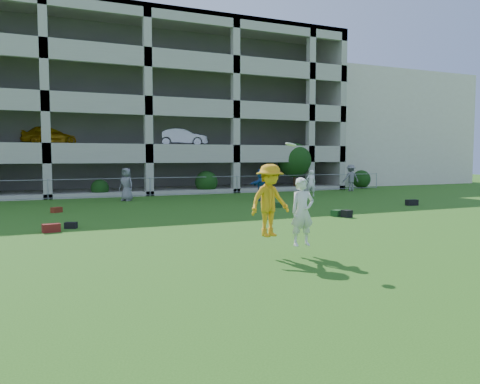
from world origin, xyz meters
name	(u,v)px	position (x,y,z in m)	size (l,w,h in m)	color
ground	(314,252)	(0.00, 0.00, 0.00)	(100.00, 100.00, 0.00)	#235114
stucco_building	(357,132)	(23.00, 28.00, 5.00)	(16.00, 14.00, 10.00)	beige
bystander_c	(126,184)	(-1.94, 16.38, 0.93)	(0.91, 0.59, 1.86)	slate
bystander_d	(261,184)	(5.14, 13.52, 0.92)	(1.70, 0.54, 1.83)	#1F4D90
bystander_e	(311,183)	(9.25, 14.76, 0.84)	(0.61, 0.40, 1.67)	white
bystander_f	(351,178)	(14.34, 17.43, 0.96)	(1.24, 0.71, 1.93)	slate
bag_red_a	(51,228)	(-6.23, 6.27, 0.14)	(0.55, 0.30, 0.28)	#571B0F
bag_black_b	(71,225)	(-5.58, 6.86, 0.11)	(0.40, 0.25, 0.22)	black
bag_green_c	(337,213)	(4.94, 5.90, 0.13)	(0.50, 0.35, 0.26)	#153814
crate_d	(347,214)	(5.07, 5.43, 0.15)	(0.35, 0.35, 0.30)	black
bag_black_e	(412,203)	(11.01, 7.96, 0.15)	(0.60, 0.30, 0.30)	black
bag_red_f	(57,210)	(-5.83, 12.05, 0.12)	(0.45, 0.28, 0.24)	#5F1B10
bag_green_g	(277,205)	(4.19, 9.89, 0.12)	(0.50, 0.30, 0.25)	black
frisbee_contest	(278,203)	(-1.15, -0.08, 1.35)	(1.76, 0.94, 2.59)	orange
parking_garage	(124,112)	(0.00, 27.70, 6.01)	(30.00, 14.00, 12.00)	#9E998C
fence	(150,186)	(0.00, 19.00, 0.61)	(36.06, 0.06, 1.20)	gray
shrub_row	(214,171)	(4.59, 19.70, 1.51)	(34.38, 2.52, 3.50)	#163D11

